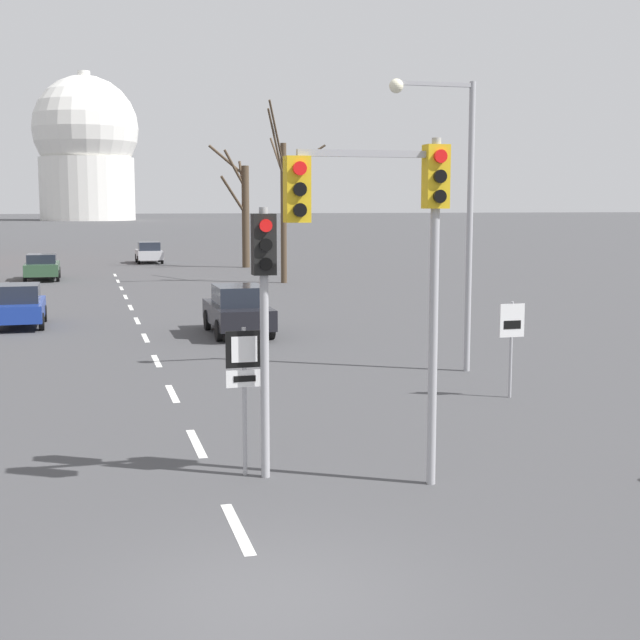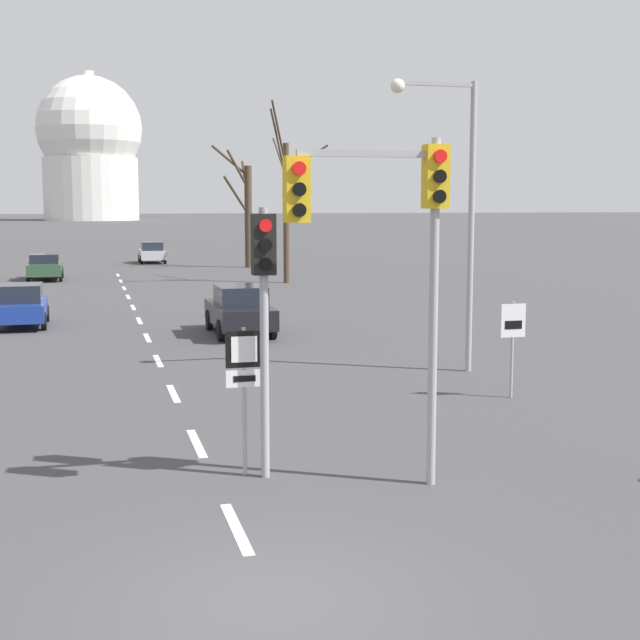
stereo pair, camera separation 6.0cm
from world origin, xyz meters
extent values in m
plane|color=#424244|center=(0.00, 0.00, 0.00)|extent=(800.00, 800.00, 0.00)
cube|color=silver|center=(0.00, 2.31, 0.00)|extent=(0.16, 2.00, 0.01)
cube|color=silver|center=(0.00, 6.81, 0.00)|extent=(0.16, 2.00, 0.01)
cube|color=silver|center=(0.00, 11.31, 0.00)|extent=(0.16, 2.00, 0.01)
cube|color=silver|center=(0.00, 15.81, 0.00)|extent=(0.16, 2.00, 0.01)
cube|color=silver|center=(0.00, 20.31, 0.00)|extent=(0.16, 2.00, 0.01)
cube|color=silver|center=(0.00, 24.81, 0.00)|extent=(0.16, 2.00, 0.01)
cube|color=silver|center=(0.00, 29.31, 0.00)|extent=(0.16, 2.00, 0.01)
cube|color=silver|center=(0.00, 33.81, 0.00)|extent=(0.16, 2.00, 0.01)
cube|color=silver|center=(0.00, 38.31, 0.00)|extent=(0.16, 2.00, 0.01)
cube|color=silver|center=(0.00, 42.81, 0.00)|extent=(0.16, 2.00, 0.01)
cube|color=silver|center=(0.00, 47.31, 0.00)|extent=(0.16, 2.00, 0.01)
cylinder|color=#9E9EA3|center=(0.84, 4.48, 2.18)|extent=(0.14, 0.14, 4.35)
cube|color=black|center=(0.84, 4.48, 3.77)|extent=(0.36, 0.28, 0.96)
cylinder|color=red|center=(0.84, 4.31, 4.07)|extent=(0.20, 0.06, 0.20)
cylinder|color=black|center=(0.84, 4.31, 3.77)|extent=(0.20, 0.06, 0.20)
cylinder|color=black|center=(0.84, 4.31, 3.47)|extent=(0.20, 0.06, 0.20)
cylinder|color=#9E9EA3|center=(3.30, 3.46, 2.70)|extent=(0.14, 0.14, 5.39)
cube|color=gold|center=(3.30, 3.46, 4.81)|extent=(0.36, 0.28, 0.96)
cylinder|color=red|center=(3.30, 3.29, 5.11)|extent=(0.20, 0.06, 0.20)
cylinder|color=black|center=(3.30, 3.29, 4.81)|extent=(0.20, 0.06, 0.20)
cylinder|color=black|center=(3.30, 3.29, 4.51)|extent=(0.20, 0.06, 0.20)
cube|color=#9E9EA3|center=(2.21, 3.46, 5.14)|extent=(2.17, 0.10, 0.10)
cube|color=gold|center=(1.13, 3.46, 4.61)|extent=(0.36, 0.28, 0.96)
cylinder|color=red|center=(1.13, 3.29, 4.91)|extent=(0.20, 0.06, 0.20)
cylinder|color=black|center=(1.13, 3.29, 4.61)|extent=(0.20, 0.06, 0.20)
cylinder|color=black|center=(1.13, 3.29, 4.31)|extent=(0.20, 0.06, 0.20)
cylinder|color=#9E9EA3|center=(0.54, 4.67, 1.22)|extent=(0.07, 0.07, 2.44)
cube|color=black|center=(0.54, 4.65, 2.09)|extent=(0.60, 0.03, 0.60)
cube|color=white|center=(0.54, 4.64, 2.09)|extent=(0.42, 0.01, 0.42)
cube|color=white|center=(0.54, 4.65, 1.61)|extent=(0.60, 0.03, 0.28)
cube|color=black|center=(0.54, 4.64, 1.61)|extent=(0.36, 0.01, 0.10)
cylinder|color=#9E9EA3|center=(7.44, 8.92, 1.11)|extent=(0.07, 0.07, 2.21)
cube|color=white|center=(7.44, 8.90, 1.78)|extent=(0.60, 0.03, 0.76)
cube|color=black|center=(7.44, 8.88, 1.69)|extent=(0.42, 0.01, 0.19)
cylinder|color=#9E9EA3|center=(7.84, 12.18, 3.75)|extent=(0.16, 0.16, 7.50)
cube|color=#9E9EA3|center=(6.81, 12.18, 7.40)|extent=(2.06, 0.10, 0.10)
sphere|color=#F2EAC6|center=(5.77, 12.18, 7.32)|extent=(0.36, 0.36, 0.36)
cube|color=#2D4C33|center=(-4.20, 44.78, 0.67)|extent=(1.88, 4.46, 0.67)
cube|color=#1E232D|center=(-4.20, 44.56, 1.26)|extent=(1.59, 2.14, 0.52)
cylinder|color=black|center=(-5.09, 46.17, 0.33)|extent=(0.18, 0.67, 0.67)
cylinder|color=black|center=(-3.31, 46.17, 0.33)|extent=(0.18, 0.67, 0.67)
cylinder|color=black|center=(-5.09, 43.40, 0.33)|extent=(0.18, 0.67, 0.67)
cylinder|color=black|center=(-3.31, 43.40, 0.33)|extent=(0.18, 0.67, 0.67)
cube|color=#B7B7BC|center=(2.90, 58.35, 0.64)|extent=(1.80, 3.96, 0.65)
cube|color=#1E232D|center=(2.90, 58.16, 1.27)|extent=(1.53, 1.90, 0.62)
cylinder|color=black|center=(2.04, 59.58, 0.31)|extent=(0.18, 0.63, 0.63)
cylinder|color=black|center=(3.75, 59.58, 0.31)|extent=(0.18, 0.63, 0.63)
cylinder|color=black|center=(2.04, 57.12, 0.31)|extent=(0.18, 0.63, 0.63)
cylinder|color=black|center=(3.75, 57.12, 0.31)|extent=(0.18, 0.63, 0.63)
cube|color=navy|center=(-4.19, 24.28, 0.62)|extent=(1.70, 3.85, 0.61)
cube|color=#1E232D|center=(-4.19, 24.08, 1.24)|extent=(1.45, 1.85, 0.63)
cylinder|color=black|center=(-4.99, 25.47, 0.31)|extent=(0.18, 0.62, 0.62)
cylinder|color=black|center=(-3.38, 25.47, 0.31)|extent=(0.18, 0.62, 0.62)
cylinder|color=black|center=(-3.38, 23.08, 0.31)|extent=(0.18, 0.62, 0.62)
cube|color=black|center=(3.10, 20.33, 0.69)|extent=(1.82, 4.37, 0.68)
cube|color=#1E232D|center=(3.10, 20.11, 1.36)|extent=(1.55, 2.10, 0.65)
cylinder|color=black|center=(2.24, 21.68, 0.35)|extent=(0.18, 0.71, 0.71)
cylinder|color=black|center=(3.96, 21.68, 0.35)|extent=(0.18, 0.71, 0.71)
cylinder|color=black|center=(2.24, 18.97, 0.35)|extent=(0.18, 0.71, 0.71)
cylinder|color=black|center=(3.96, 18.97, 0.35)|extent=(0.18, 0.71, 0.71)
cylinder|color=#473828|center=(8.97, 39.33, 3.86)|extent=(0.33, 0.33, 7.72)
cylinder|color=#473828|center=(10.12, 39.16, 6.89)|extent=(2.36, 0.54, 1.56)
cylinder|color=#473828|center=(8.40, 38.69, 7.65)|extent=(1.20, 1.41, 3.60)
cylinder|color=#473828|center=(8.38, 38.46, 8.25)|extent=(1.21, 1.89, 3.21)
cylinder|color=#473828|center=(8.98, 41.08, 7.05)|extent=(0.14, 3.56, 2.40)
cylinder|color=#473828|center=(9.08, 51.90, 3.50)|extent=(0.52, 0.52, 7.00)
cylinder|color=#473828|center=(8.10, 51.14, 5.02)|extent=(2.00, 1.80, 2.56)
cylinder|color=#473828|center=(7.91, 52.34, 7.35)|extent=(2.44, 1.17, 2.22)
cylinder|color=#473828|center=(9.03, 52.71, 5.97)|extent=(0.28, 1.77, 2.83)
cylinder|color=#473828|center=(8.35, 51.68, 6.74)|extent=(1.64, 0.64, 2.65)
cylinder|color=silver|center=(0.00, 238.06, 8.26)|extent=(24.78, 24.78, 16.52)
sphere|color=silver|center=(0.00, 238.06, 24.09)|extent=(27.53, 27.53, 27.53)
cylinder|color=silver|center=(0.00, 238.06, 36.48)|extent=(3.30, 3.30, 4.82)
camera|label=1|loc=(-1.92, -9.28, 4.40)|focal=50.00mm
camera|label=2|loc=(-1.86, -9.29, 4.40)|focal=50.00mm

